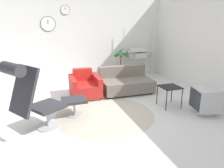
{
  "coord_description": "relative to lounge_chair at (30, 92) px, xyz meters",
  "views": [
    {
      "loc": [
        -1.37,
        -4.47,
        2.0
      ],
      "look_at": [
        0.18,
        0.08,
        0.55
      ],
      "focal_mm": 35.0,
      "sensor_mm": 36.0,
      "label": 1
    }
  ],
  "objects": [
    {
      "name": "crt_television",
      "position": [
        3.54,
        -0.29,
        -0.47
      ],
      "size": [
        0.64,
        0.66,
        0.57
      ],
      "rotation": [
        0.0,
        0.0,
        1.32
      ],
      "color": "#B7B7B7",
      "rests_on": "ground_plane"
    },
    {
      "name": "side_table",
      "position": [
        3.01,
        0.31,
        -0.34
      ],
      "size": [
        0.45,
        0.45,
        0.49
      ],
      "color": "black",
      "rests_on": "ground_plane"
    },
    {
      "name": "wall_right",
      "position": [
        4.48,
        0.66,
        0.62
      ],
      "size": [
        0.06,
        12.0,
        2.8
      ],
      "color": "silver",
      "rests_on": "ground_plane"
    },
    {
      "name": "couch_low",
      "position": [
        2.46,
        1.67,
        -0.54
      ],
      "size": [
        1.41,
        0.94,
        0.69
      ],
      "rotation": [
        0.0,
        0.0,
        3.13
      ],
      "color": "black",
      "rests_on": "ground_plane"
    },
    {
      "name": "shelf_unit",
      "position": [
        3.51,
        3.16,
        0.03
      ],
      "size": [
        1.15,
        0.28,
        1.66
      ],
      "color": "#BCBCC1",
      "rests_on": "ground_plane"
    },
    {
      "name": "wall_back",
      "position": [
        1.56,
        3.5,
        0.62
      ],
      "size": [
        12.0,
        0.09,
        2.8
      ],
      "color": "silver",
      "rests_on": "ground_plane"
    },
    {
      "name": "potted_plant",
      "position": [
        2.79,
        2.89,
        -0.29
      ],
      "size": [
        0.54,
        0.51,
        1.12
      ],
      "color": "brown",
      "rests_on": "ground_plane"
    },
    {
      "name": "lounge_chair",
      "position": [
        0.0,
        0.0,
        0.0
      ],
      "size": [
        1.08,
        0.96,
        1.34
      ],
      "rotation": [
        0.0,
        0.0,
        -0.99
      ],
      "color": "#BCBCC1",
      "rests_on": "ground_plane"
    },
    {
      "name": "ottoman",
      "position": [
        0.82,
        0.54,
        -0.5
      ],
      "size": [
        0.51,
        0.43,
        0.37
      ],
      "color": "#BCBCC1",
      "rests_on": "ground_plane"
    },
    {
      "name": "armchair_red",
      "position": [
        1.29,
        1.64,
        -0.52
      ],
      "size": [
        0.77,
        0.87,
        0.7
      ],
      "rotation": [
        0.0,
        0.0,
        3.12
      ],
      "color": "silver",
      "rests_on": "ground_plane"
    },
    {
      "name": "ground_plane",
      "position": [
        1.57,
        0.66,
        -0.78
      ],
      "size": [
        12.0,
        12.0,
        0.0
      ],
      "primitive_type": "plane",
      "color": "silver"
    },
    {
      "name": "round_rug",
      "position": [
        1.45,
        0.35,
        -0.78
      ],
      "size": [
        2.12,
        2.12,
        0.01
      ],
      "color": "#BCB29E",
      "rests_on": "ground_plane"
    }
  ]
}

